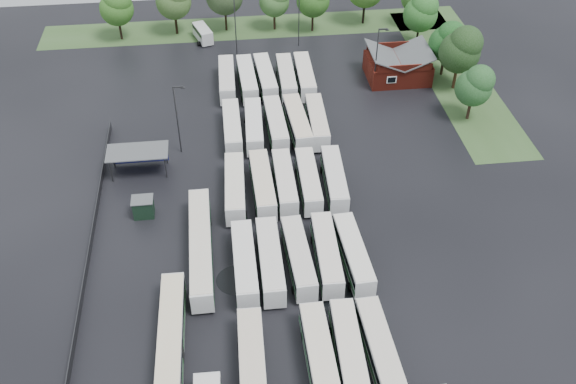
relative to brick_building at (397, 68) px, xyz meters
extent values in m
plane|color=black|center=(-24.00, -42.77, -1.87)|extent=(160.00, 160.00, 0.00)
cube|color=maroon|center=(0.00, 0.03, -0.17)|extent=(10.00, 8.00, 3.40)
cube|color=#4C4F51|center=(-2.50, 0.03, 2.43)|extent=(5.07, 8.60, 2.19)
cube|color=#4C4F51|center=(2.50, 0.03, 2.43)|extent=(5.07, 8.60, 2.19)
cube|color=maroon|center=(0.00, -3.97, 2.03)|extent=(9.00, 0.20, 1.20)
cube|color=silver|center=(-2.00, -4.02, 0.13)|extent=(1.60, 0.12, 1.20)
cylinder|color=#2D2D30|center=(-44.80, -22.77, -0.17)|extent=(0.16, 0.16, 3.40)
cylinder|color=#2D2D30|center=(-37.60, -22.77, -0.17)|extent=(0.16, 0.16, 3.40)
cylinder|color=#2D2D30|center=(-44.80, -19.57, -0.17)|extent=(0.16, 0.16, 3.40)
cylinder|color=#2D2D30|center=(-37.60, -19.57, -0.17)|extent=(0.16, 0.16, 3.40)
cube|color=#4C4F51|center=(-41.20, -21.17, 1.63)|extent=(8.20, 4.20, 0.15)
cube|color=navy|center=(-41.20, -19.27, -0.27)|extent=(7.60, 0.08, 2.60)
cube|color=black|center=(-40.20, -30.17, -0.62)|extent=(2.50, 2.00, 2.50)
cube|color=#4C4F51|center=(-40.20, -30.17, 0.69)|extent=(2.70, 2.20, 0.12)
cube|color=#365527|center=(-22.00, 22.03, -1.86)|extent=(80.00, 10.00, 0.01)
cube|color=#365527|center=(10.00, 0.03, -1.86)|extent=(10.00, 50.00, 0.01)
cube|color=#2D2D30|center=(-46.20, -34.77, -1.27)|extent=(0.10, 50.00, 1.20)
cube|color=silver|center=(-28.40, -55.34, -0.08)|extent=(2.75, 11.83, 2.70)
cube|color=black|center=(-28.40, -55.34, 0.46)|extent=(2.79, 11.36, 0.86)
cube|color=#164A22|center=(-28.40, -55.34, -0.67)|extent=(2.79, 11.60, 0.59)
cube|color=beige|center=(-28.40, -55.34, 1.32)|extent=(2.64, 11.48, 0.12)
cylinder|color=black|center=(-28.40, -51.57, -1.42)|extent=(2.50, 0.94, 0.94)
cube|color=silver|center=(-21.80, -55.43, -0.06)|extent=(2.55, 11.88, 2.72)
cube|color=black|center=(-21.80, -55.43, 0.48)|extent=(2.60, 11.41, 0.87)
cube|color=#174B24|center=(-21.80, -55.43, -0.66)|extent=(2.60, 11.64, 0.60)
cube|color=#F3DEC3|center=(-21.80, -55.43, 1.35)|extent=(2.45, 11.53, 0.12)
cylinder|color=black|center=(-21.80, -51.64, -1.42)|extent=(2.52, 0.95, 0.95)
cube|color=silver|center=(-18.86, -55.16, -0.09)|extent=(2.88, 11.74, 2.67)
cube|color=black|center=(-18.86, -55.16, 0.44)|extent=(2.92, 11.28, 0.85)
cube|color=#0E4416|center=(-18.86, -55.16, -0.68)|extent=(2.92, 11.51, 0.59)
cube|color=#EFDFC8|center=(-18.86, -55.16, 1.29)|extent=(2.77, 11.39, 0.12)
cylinder|color=black|center=(-18.86, -51.43, -1.43)|extent=(2.48, 0.93, 0.93)
cube|color=silver|center=(-15.78, -55.16, -0.11)|extent=(2.76, 11.61, 2.64)
cube|color=black|center=(-15.78, -55.16, 0.42)|extent=(2.81, 11.15, 0.85)
cube|color=#17421D|center=(-15.78, -55.16, -0.69)|extent=(2.81, 11.38, 0.58)
cube|color=beige|center=(-15.78, -55.16, 1.26)|extent=(2.66, 11.26, 0.12)
cylinder|color=black|center=(-15.78, -51.47, -1.43)|extent=(2.45, 0.92, 0.92)
cube|color=silver|center=(-28.23, -41.82, -0.10)|extent=(2.46, 11.61, 2.66)
cube|color=black|center=(-28.23, -41.82, 0.43)|extent=(2.51, 11.15, 0.85)
cube|color=#0E3F17|center=(-28.23, -41.82, -0.69)|extent=(2.50, 11.38, 0.59)
cube|color=white|center=(-28.23, -41.82, 1.28)|extent=(2.36, 11.27, 0.12)
cylinder|color=black|center=(-28.23, -45.53, -1.43)|extent=(2.47, 0.93, 0.93)
cylinder|color=black|center=(-28.23, -38.10, -1.43)|extent=(2.47, 0.93, 0.93)
cube|color=silver|center=(-25.32, -41.75, -0.07)|extent=(2.53, 11.81, 2.70)
cube|color=black|center=(-25.32, -41.75, 0.47)|extent=(2.59, 11.34, 0.86)
cube|color=#13421A|center=(-25.32, -41.75, -0.67)|extent=(2.58, 11.57, 0.59)
cube|color=silver|center=(-25.32, -41.75, 1.33)|extent=(2.43, 11.45, 0.12)
cylinder|color=black|center=(-25.32, -45.52, -1.42)|extent=(2.51, 0.94, 0.94)
cylinder|color=black|center=(-25.32, -37.98, -1.42)|extent=(2.51, 0.94, 0.94)
cube|color=silver|center=(-22.07, -41.54, -0.13)|extent=(2.87, 11.48, 2.61)
cube|color=black|center=(-22.07, -41.54, 0.39)|extent=(2.90, 11.03, 0.84)
cube|color=#0C3A17|center=(-22.07, -41.54, -0.71)|extent=(2.90, 11.26, 0.57)
cube|color=silver|center=(-22.07, -41.54, 1.22)|extent=(2.76, 11.14, 0.11)
cylinder|color=black|center=(-22.07, -45.19, -1.44)|extent=(2.42, 0.91, 0.91)
cylinder|color=black|center=(-22.07, -37.90, -1.44)|extent=(2.42, 0.91, 0.91)
cube|color=silver|center=(-18.80, -41.45, -0.11)|extent=(2.76, 11.63, 2.65)
cube|color=black|center=(-18.80, -41.45, 0.42)|extent=(2.80, 11.17, 0.85)
cube|color=#11491F|center=(-18.80, -41.45, -0.69)|extent=(2.80, 11.40, 0.58)
cube|color=silver|center=(-18.80, -41.45, 1.26)|extent=(2.65, 11.28, 0.12)
cylinder|color=black|center=(-18.80, -45.15, -1.43)|extent=(2.46, 0.92, 0.92)
cylinder|color=black|center=(-18.80, -37.75, -1.43)|extent=(2.46, 0.92, 0.92)
cube|color=silver|center=(-15.76, -41.74, -0.14)|extent=(2.90, 11.44, 2.60)
cube|color=black|center=(-15.76, -41.74, 0.38)|extent=(2.94, 10.99, 0.83)
cube|color=#15461F|center=(-15.76, -41.74, -0.71)|extent=(2.94, 11.22, 0.57)
cube|color=white|center=(-15.76, -41.74, 1.21)|extent=(2.79, 11.10, 0.11)
cylinder|color=black|center=(-15.76, -45.37, -1.44)|extent=(2.41, 0.91, 0.91)
cylinder|color=black|center=(-15.76, -38.11, -1.44)|extent=(2.41, 0.91, 0.91)
cube|color=silver|center=(-28.59, -28.30, -0.07)|extent=(2.92, 11.88, 2.70)
cube|color=black|center=(-28.59, -28.30, 0.47)|extent=(2.96, 11.41, 0.86)
cube|color=#0A3B16|center=(-28.59, -28.30, -0.67)|extent=(2.96, 11.65, 0.59)
cube|color=#EEE2CD|center=(-28.59, -28.30, 1.33)|extent=(2.81, 11.52, 0.12)
cylinder|color=black|center=(-28.59, -32.07, -1.42)|extent=(2.51, 0.94, 0.94)
cylinder|color=black|center=(-28.59, -24.52, -1.42)|extent=(2.51, 0.94, 0.94)
cube|color=silver|center=(-25.02, -28.06, -0.07)|extent=(2.68, 11.87, 2.71)
cube|color=black|center=(-25.02, -28.06, 0.48)|extent=(2.73, 11.40, 0.87)
cube|color=#164721|center=(-25.02, -28.06, -0.66)|extent=(2.73, 11.64, 0.60)
cube|color=beige|center=(-25.02, -28.06, 1.34)|extent=(2.58, 11.52, 0.12)
cylinder|color=black|center=(-25.02, -31.84, -1.42)|extent=(2.51, 0.95, 0.95)
cylinder|color=black|center=(-25.02, -24.27, -1.42)|extent=(2.51, 0.95, 0.95)
cube|color=silver|center=(-22.09, -27.83, -0.14)|extent=(2.44, 11.38, 2.60)
cube|color=black|center=(-22.09, -27.83, 0.38)|extent=(2.49, 10.92, 0.83)
cube|color=#123D19|center=(-22.09, -27.83, -0.71)|extent=(2.49, 11.15, 0.57)
cube|color=silver|center=(-22.09, -27.83, 1.21)|extent=(2.34, 11.04, 0.11)
cylinder|color=black|center=(-22.09, -31.46, -1.44)|extent=(2.41, 0.91, 0.91)
cylinder|color=black|center=(-22.09, -24.19, -1.44)|extent=(2.41, 0.91, 0.91)
cube|color=silver|center=(-18.96, -27.89, -0.13)|extent=(2.59, 11.43, 2.61)
cube|color=black|center=(-18.96, -27.89, 0.39)|extent=(2.64, 10.97, 0.83)
cube|color=#16411C|center=(-18.96, -27.89, -0.71)|extent=(2.63, 11.20, 0.57)
cube|color=silver|center=(-18.96, -27.89, 1.22)|extent=(2.49, 11.08, 0.11)
cylinder|color=black|center=(-18.96, -31.54, -1.44)|extent=(2.42, 0.91, 0.91)
cylinder|color=black|center=(-18.96, -24.25, -1.44)|extent=(2.42, 0.91, 0.91)
cube|color=silver|center=(-15.55, -27.93, -0.12)|extent=(2.96, 11.59, 2.63)
cube|color=black|center=(-15.55, -27.93, 0.41)|extent=(2.99, 11.13, 0.84)
cube|color=#073A13|center=(-15.55, -27.93, -0.70)|extent=(3.00, 11.36, 0.58)
cube|color=silver|center=(-15.55, -27.93, 1.24)|extent=(2.85, 11.24, 0.11)
cylinder|color=black|center=(-15.55, -31.61, -1.44)|extent=(2.44, 0.92, 0.92)
cylinder|color=black|center=(-15.55, -24.26, -1.44)|extent=(2.44, 0.92, 0.92)
cube|color=silver|center=(-28.24, -14.32, -0.10)|extent=(2.43, 11.59, 2.66)
cube|color=black|center=(-28.24, -14.32, 0.43)|extent=(2.49, 11.13, 0.85)
cube|color=#0C4517|center=(-28.24, -14.32, -0.69)|extent=(2.48, 11.36, 0.58)
cube|color=white|center=(-28.24, -14.32, 1.27)|extent=(2.33, 11.24, 0.12)
cylinder|color=black|center=(-28.24, -18.03, -1.43)|extent=(2.46, 0.93, 0.93)
cylinder|color=black|center=(-28.24, -10.61, -1.43)|extent=(2.46, 0.93, 0.93)
cube|color=silver|center=(-25.07, -14.37, -0.11)|extent=(2.90, 11.64, 2.65)
cube|color=black|center=(-25.07, -14.37, 0.42)|extent=(2.93, 11.18, 0.85)
cube|color=#0A4617|center=(-25.07, -14.37, -0.69)|extent=(2.93, 11.41, 0.58)
cube|color=white|center=(-25.07, -14.37, 1.26)|extent=(2.78, 11.29, 0.12)
cylinder|color=black|center=(-25.07, -18.07, -1.43)|extent=(2.45, 0.92, 0.92)
cylinder|color=black|center=(-25.07, -10.67, -1.43)|extent=(2.45, 0.92, 0.92)
cube|color=silver|center=(-21.84, -14.23, -0.09)|extent=(2.72, 11.74, 2.68)
cube|color=black|center=(-21.84, -14.23, 0.45)|extent=(2.77, 11.28, 0.86)
cube|color=#0E4919|center=(-21.84, -14.23, -0.68)|extent=(2.76, 11.51, 0.59)
cube|color=silver|center=(-21.84, -14.23, 1.30)|extent=(2.61, 11.39, 0.12)
cylinder|color=black|center=(-21.84, -17.97, -1.43)|extent=(2.48, 0.94, 0.94)
cylinder|color=black|center=(-21.84, -10.49, -1.43)|extent=(2.48, 0.94, 0.94)
cube|color=silver|center=(-18.68, -14.33, -0.05)|extent=(3.07, 12.06, 2.74)
cube|color=black|center=(-18.68, -14.33, 0.50)|extent=(3.11, 11.59, 0.88)
cube|color=#164A20|center=(-18.68, -14.33, -0.65)|extent=(3.11, 11.83, 0.60)
cube|color=beige|center=(-18.68, -14.33, 1.37)|extent=(2.96, 11.70, 0.12)
cylinder|color=black|center=(-18.68, -18.15, -1.42)|extent=(2.54, 0.96, 0.96)
cylinder|color=black|center=(-18.68, -10.50, -1.42)|extent=(2.54, 0.96, 0.96)
cube|color=silver|center=(-15.74, -14.30, -0.10)|extent=(2.82, 11.70, 2.66)
cube|color=black|center=(-15.74, -14.30, 0.43)|extent=(2.86, 11.24, 0.85)
cube|color=#0A4314|center=(-15.74, -14.30, -0.68)|extent=(2.86, 11.47, 0.59)
cube|color=beige|center=(-15.74, -14.30, 1.28)|extent=(2.71, 11.35, 0.12)
cylinder|color=black|center=(-15.74, -18.02, -1.43)|extent=(2.47, 0.93, 0.93)
cylinder|color=black|center=(-15.74, -10.58, -1.43)|extent=(2.47, 0.93, 0.93)
cube|color=silver|center=(-28.38, -0.43, -0.08)|extent=(2.69, 11.79, 2.69)
cube|color=black|center=(-28.38, -0.43, 0.46)|extent=(2.74, 11.32, 0.86)
cube|color=#194422|center=(-28.38, -0.43, -0.67)|extent=(2.73, 11.55, 0.59)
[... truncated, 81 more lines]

